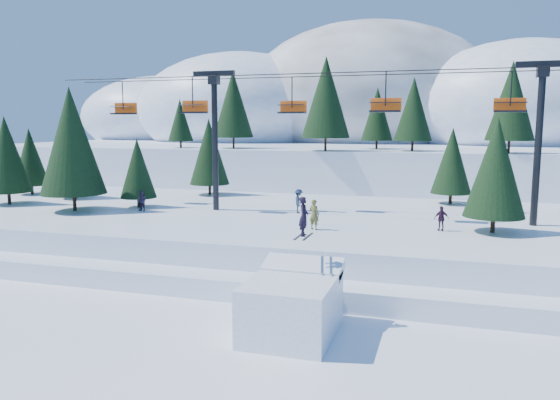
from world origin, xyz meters
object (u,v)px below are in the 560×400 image
(jump_kicker, at_px, (292,304))
(banner_far, at_px, (452,309))
(chairlift, at_px, (356,118))
(banner_near, at_px, (367,303))

(jump_kicker, height_order, banner_far, jump_kicker)
(jump_kicker, height_order, chairlift, chairlift)
(jump_kicker, distance_m, chairlift, 17.96)
(jump_kicker, xyz_separation_m, banner_far, (6.54, 3.75, -0.80))
(banner_near, relative_size, banner_far, 0.95)
(chairlift, relative_size, banner_near, 17.03)
(banner_near, height_order, banner_far, same)
(jump_kicker, xyz_separation_m, chairlift, (0.02, 16.08, 7.99))
(banner_near, bearing_deg, banner_far, 4.73)
(jump_kicker, bearing_deg, chairlift, 89.93)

